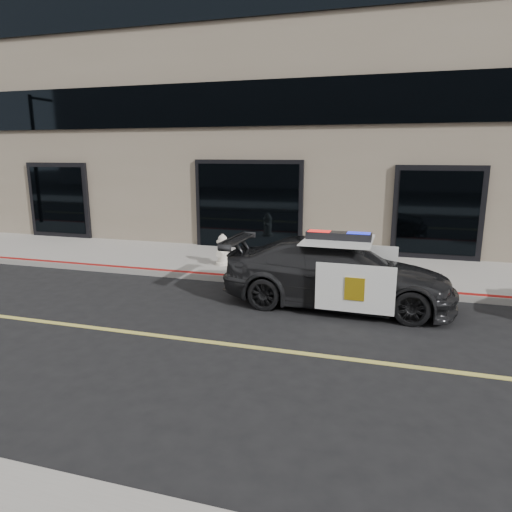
# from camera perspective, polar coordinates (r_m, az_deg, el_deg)

# --- Properties ---
(ground) EXTENTS (120.00, 120.00, 0.00)m
(ground) POSITION_cam_1_polar(r_m,az_deg,el_deg) (7.91, -9.28, -10.17)
(ground) COLOR black
(ground) RESTS_ON ground
(sidewalk_n) EXTENTS (60.00, 3.50, 0.15)m
(sidewalk_n) POSITION_cam_1_polar(r_m,az_deg,el_deg) (12.58, 1.07, -1.01)
(sidewalk_n) COLOR gray
(sidewalk_n) RESTS_ON ground
(building_n) EXTENTS (60.00, 7.00, 12.00)m
(building_n) POSITION_cam_1_polar(r_m,az_deg,el_deg) (17.60, 6.08, 22.25)
(building_n) COLOR #756856
(building_n) RESTS_ON ground
(police_car) EXTENTS (2.22, 4.72, 1.52)m
(police_car) POSITION_cam_1_polar(r_m,az_deg,el_deg) (9.45, 10.13, -2.03)
(police_car) COLOR black
(police_car) RESTS_ON ground
(fire_hydrant) EXTENTS (0.38, 0.52, 0.83)m
(fire_hydrant) POSITION_cam_1_polar(r_m,az_deg,el_deg) (12.12, -4.20, 0.68)
(fire_hydrant) COLOR white
(fire_hydrant) RESTS_ON sidewalk_n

